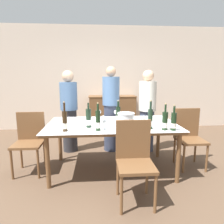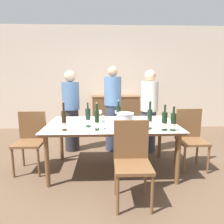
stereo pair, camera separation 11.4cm
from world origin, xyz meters
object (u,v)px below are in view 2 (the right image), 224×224
at_px(wine_bottle_4, 164,122).
at_px(wine_glass_2, 100,112).
at_px(dining_table, 112,127).
at_px(person_guest_right, 149,112).
at_px(chair_left_end, 31,137).
at_px(person_host, 71,111).
at_px(sideboard_cabinet, 116,113).
at_px(wine_bottle_0, 64,121).
at_px(wine_glass_1, 104,122).
at_px(wine_bottle_2, 118,115).
at_px(wine_bottle_3, 88,119).
at_px(person_guest_left, 113,109).
at_px(wine_bottle_1, 150,120).
at_px(chair_right_end, 190,134).
at_px(wine_bottle_5, 173,122).
at_px(wine_glass_4, 142,120).
at_px(ice_bucket, 125,120).
at_px(wine_bottle_6, 97,121).
at_px(chair_near_front, 132,156).
at_px(wine_glass_0, 117,112).
at_px(wine_glass_3, 103,119).

xyz_separation_m(wine_bottle_4, wine_glass_2, (-0.87, 0.83, -0.02)).
height_order(dining_table, person_guest_right, person_guest_right).
distance_m(chair_left_end, person_host, 0.99).
distance_m(sideboard_cabinet, wine_bottle_0, 2.92).
bearing_deg(wine_glass_1, wine_bottle_2, 59.55).
bearing_deg(person_guest_right, wine_glass_2, -157.98).
distance_m(wine_bottle_0, wine_bottle_3, 0.35).
distance_m(chair_left_end, person_guest_left, 1.57).
bearing_deg(wine_bottle_2, dining_table, -135.13).
bearing_deg(wine_bottle_4, chair_left_end, 165.53).
height_order(wine_bottle_3, wine_bottle_4, wine_bottle_4).
distance_m(wine_bottle_1, chair_right_end, 0.96).
xyz_separation_m(wine_bottle_2, wine_bottle_5, (0.68, -0.55, -0.00)).
bearing_deg(wine_bottle_1, wine_bottle_5, -18.16).
bearing_deg(person_host, wine_bottle_5, -40.86).
bearing_deg(person_guest_left, wine_bottle_4, -64.12).
relative_size(wine_bottle_0, wine_glass_4, 2.69).
distance_m(wine_bottle_2, wine_glass_2, 0.43).
bearing_deg(wine_bottle_4, person_guest_left, 115.88).
xyz_separation_m(ice_bucket, wine_glass_4, (0.25, 0.04, -0.01)).
xyz_separation_m(wine_bottle_5, person_guest_left, (-0.74, 1.33, -0.05)).
height_order(wine_bottle_3, wine_glass_1, wine_bottle_3).
bearing_deg(wine_glass_1, wine_bottle_6, -135.47).
height_order(chair_near_front, chair_right_end, chair_near_front).
bearing_deg(wine_bottle_2, sideboard_cabinet, 87.75).
height_order(wine_bottle_2, wine_bottle_4, wine_bottle_4).
relative_size(ice_bucket, wine_glass_0, 1.69).
height_order(dining_table, person_guest_left, person_guest_left).
bearing_deg(wine_glass_1, person_guest_left, 81.46).
distance_m(dining_table, chair_left_end, 1.28).
bearing_deg(wine_glass_3, chair_right_end, 8.93).
relative_size(wine_bottle_3, wine_glass_2, 2.47).
xyz_separation_m(wine_bottle_3, person_host, (-0.42, 1.10, -0.09)).
relative_size(wine_bottle_5, person_guest_right, 0.22).
distance_m(wine_glass_4, chair_near_front, 0.66).
relative_size(wine_bottle_4, chair_right_end, 0.39).
distance_m(chair_near_front, chair_right_end, 1.37).
distance_m(wine_glass_4, person_guest_left, 1.17).
height_order(wine_bottle_4, wine_glass_4, wine_bottle_4).
bearing_deg(ice_bucket, wine_bottle_1, -14.05).
bearing_deg(wine_glass_2, wine_bottle_3, -104.45).
bearing_deg(chair_left_end, person_guest_right, 19.36).
relative_size(wine_bottle_6, wine_glass_0, 2.63).
distance_m(wine_glass_4, person_host, 1.64).
distance_m(wine_bottle_4, wine_bottle_5, 0.11).
bearing_deg(wine_bottle_2, chair_near_front, -83.59).
distance_m(wine_bottle_0, wine_glass_0, 1.09).
bearing_deg(person_guest_left, chair_near_front, -84.62).
bearing_deg(wine_bottle_1, wine_glass_1, 174.86).
distance_m(ice_bucket, person_host, 1.50).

